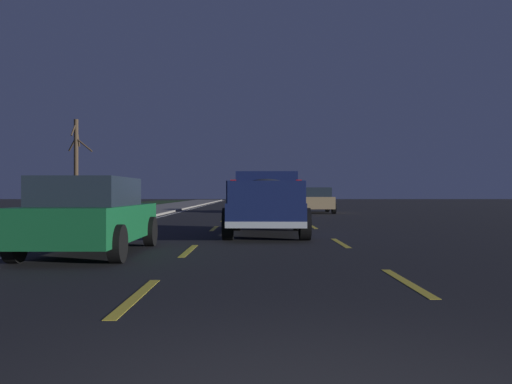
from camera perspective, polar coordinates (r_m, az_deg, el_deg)
name	(u,v)px	position (r m, az deg, el deg)	size (l,w,h in m)	color
ground	(261,215)	(29.68, 0.56, -2.45)	(144.00, 144.00, 0.00)	black
sidewalk_shoulder	(126,214)	(30.52, -13.58, -2.27)	(108.00, 4.00, 0.12)	gray
grass_verge	(35,215)	(32.06, -22.31, -2.26)	(108.00, 6.00, 0.01)	#1E3819
lane_markings	(211,212)	(33.42, -4.79, -2.17)	(108.51, 7.04, 0.01)	yellow
pickup_truck	(267,201)	(15.82, 1.14, -0.99)	(5.47, 2.38, 1.87)	#141E4C
sedan_tan	(316,200)	(33.03, 6.35, -0.84)	(4.41, 2.04, 1.54)	#9E845B
sedan_green	(91,215)	(11.36, -17.09, -2.34)	(4.41, 2.03, 1.54)	#14592D
bare_tree_far	(76,163)	(36.47, -18.49, 2.96)	(1.51, 1.88, 5.94)	#423323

